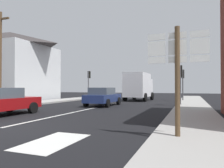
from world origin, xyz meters
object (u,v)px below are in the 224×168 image
at_px(route_sign_post, 177,69).
at_px(traffic_light_far_left, 89,78).
at_px(sedan_near, 1,101).
at_px(delivery_truck, 139,86).
at_px(traffic_light_near_right, 180,76).
at_px(traffic_light_far_right, 183,78).
at_px(sedan_far, 103,96).

height_order(route_sign_post, traffic_light_far_left, traffic_light_far_left).
height_order(sedan_near, delivery_truck, delivery_truck).
height_order(delivery_truck, traffic_light_near_right, traffic_light_near_right).
bearing_deg(traffic_light_far_right, route_sign_post, -88.60).
bearing_deg(sedan_far, delivery_truck, 81.27).
distance_m(traffic_light_far_left, traffic_light_near_right, 13.44).
relative_size(sedan_far, delivery_truck, 0.83).
distance_m(traffic_light_far_left, traffic_light_far_right, 11.59).
xyz_separation_m(delivery_truck, route_sign_post, (5.14, -17.25, 0.35)).
relative_size(traffic_light_far_left, traffic_light_near_right, 1.10).
distance_m(sedan_near, traffic_light_far_right, 17.56).
height_order(sedan_near, traffic_light_near_right, traffic_light_near_right).
xyz_separation_m(sedan_far, route_sign_post, (6.31, -9.66, 1.24)).
distance_m(sedan_near, traffic_light_near_right, 12.80).
xyz_separation_m(delivery_truck, traffic_light_near_right, (4.72, -5.65, 0.75)).
bearing_deg(traffic_light_near_right, route_sign_post, -87.89).
bearing_deg(sedan_near, traffic_light_far_left, 100.21).
bearing_deg(route_sign_post, delivery_truck, 106.60).
xyz_separation_m(delivery_truck, traffic_light_far_right, (4.72, 0.24, 0.84)).
bearing_deg(traffic_light_far_left, sedan_near, -79.79).
xyz_separation_m(route_sign_post, traffic_light_far_left, (-11.97, 18.49, 0.65)).
xyz_separation_m(route_sign_post, traffic_light_near_right, (-0.43, 11.60, 0.40)).
xyz_separation_m(sedan_far, traffic_light_far_left, (-5.66, 8.82, 1.89)).
distance_m(sedan_far, route_sign_post, 11.61).
relative_size(route_sign_post, traffic_light_near_right, 0.99).
xyz_separation_m(sedan_near, delivery_truck, (3.91, 14.96, 0.89)).
relative_size(delivery_truck, traffic_light_far_right, 1.52).
xyz_separation_m(route_sign_post, traffic_light_far_right, (-0.43, 17.48, 0.48)).
distance_m(sedan_near, sedan_far, 7.87).
bearing_deg(sedan_far, traffic_light_near_right, 18.25).
bearing_deg(sedan_far, traffic_light_far_left, 122.70).
bearing_deg(delivery_truck, traffic_light_far_right, 2.87).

